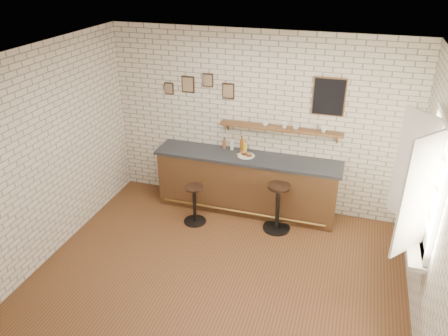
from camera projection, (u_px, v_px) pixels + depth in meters
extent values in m
plane|color=brown|center=(221.00, 271.00, 6.16)|extent=(5.00, 5.00, 0.00)
cube|color=#55381F|center=(247.00, 184.00, 7.42)|extent=(3.00, 0.58, 0.96)
cube|color=#2D333A|center=(247.00, 158.00, 7.19)|extent=(3.10, 0.62, 0.05)
cylinder|color=olive|center=(241.00, 212.00, 7.30)|extent=(2.79, 0.04, 0.04)
cylinder|color=white|center=(246.00, 156.00, 7.19)|extent=(0.28, 0.28, 0.01)
cylinder|color=#E7AE51|center=(250.00, 155.00, 7.18)|extent=(0.05, 0.05, 0.00)
cylinder|color=#E7AE51|center=(248.00, 156.00, 7.17)|extent=(0.05, 0.05, 0.00)
cylinder|color=#E7AE51|center=(241.00, 153.00, 7.27)|extent=(0.06, 0.06, 0.00)
cylinder|color=#E7AE51|center=(249.00, 154.00, 7.22)|extent=(0.06, 0.06, 0.00)
cylinder|color=#E7AE51|center=(239.00, 155.00, 7.17)|extent=(0.06, 0.06, 0.00)
cylinder|color=#E7AE51|center=(249.00, 155.00, 7.17)|extent=(0.04, 0.04, 0.00)
cylinder|color=#E7AE51|center=(245.00, 157.00, 7.13)|extent=(0.05, 0.05, 0.00)
cylinder|color=#E7AE51|center=(239.00, 156.00, 7.15)|extent=(0.04, 0.04, 0.00)
cylinder|color=#E7AE51|center=(237.00, 154.00, 7.23)|extent=(0.05, 0.05, 0.00)
cylinder|color=#E7AE51|center=(247.00, 157.00, 7.13)|extent=(0.06, 0.06, 0.00)
cylinder|color=#E7AE51|center=(241.00, 154.00, 7.23)|extent=(0.04, 0.04, 0.00)
cylinder|color=brown|center=(224.00, 145.00, 7.42)|extent=(0.06, 0.06, 0.15)
cylinder|color=brown|center=(224.00, 139.00, 7.38)|extent=(0.02, 0.02, 0.03)
cylinder|color=black|center=(224.00, 138.00, 7.37)|extent=(0.02, 0.02, 0.01)
cylinder|color=silver|center=(232.00, 145.00, 7.38)|extent=(0.06, 0.06, 0.17)
cylinder|color=silver|center=(232.00, 139.00, 7.33)|extent=(0.02, 0.02, 0.04)
cylinder|color=black|center=(232.00, 138.00, 7.32)|extent=(0.02, 0.02, 0.01)
cylinder|color=#8F4E17|center=(242.00, 145.00, 7.32)|extent=(0.07, 0.07, 0.21)
cylinder|color=#8F4E17|center=(242.00, 138.00, 7.26)|extent=(0.02, 0.02, 0.05)
cylinder|color=black|center=(242.00, 136.00, 7.25)|extent=(0.03, 0.03, 0.01)
cylinder|color=yellow|center=(245.00, 147.00, 7.32)|extent=(0.06, 0.06, 0.14)
cylinder|color=yellow|center=(245.00, 143.00, 7.28)|extent=(0.03, 0.03, 0.03)
cylinder|color=maroon|center=(245.00, 142.00, 7.27)|extent=(0.03, 0.03, 0.01)
cylinder|color=black|center=(195.00, 221.00, 7.26)|extent=(0.37, 0.37, 0.02)
cylinder|color=black|center=(194.00, 205.00, 7.12)|extent=(0.06, 0.06, 0.61)
cylinder|color=black|center=(194.00, 188.00, 6.98)|extent=(0.39, 0.39, 0.04)
cylinder|color=black|center=(276.00, 228.00, 7.08)|extent=(0.45, 0.45, 0.02)
cylinder|color=black|center=(278.00, 208.00, 6.91)|extent=(0.07, 0.07, 0.74)
cylinder|color=black|center=(279.00, 186.00, 6.74)|extent=(0.44, 0.44, 0.04)
cube|color=brown|center=(280.00, 129.00, 7.01)|extent=(2.00, 0.18, 0.04)
cube|color=brown|center=(228.00, 126.00, 7.34)|extent=(0.03, 0.04, 0.16)
cube|color=brown|center=(337.00, 138.00, 6.86)|extent=(0.03, 0.04, 0.16)
imported|color=white|center=(265.00, 123.00, 7.05)|extent=(0.15, 0.15, 0.09)
imported|color=white|center=(285.00, 125.00, 6.96)|extent=(0.14, 0.14, 0.09)
imported|color=white|center=(296.00, 127.00, 6.91)|extent=(0.13, 0.13, 0.09)
imported|color=white|center=(324.00, 130.00, 6.80)|extent=(0.13, 0.13, 0.09)
cube|color=black|center=(188.00, 84.00, 7.25)|extent=(0.22, 0.02, 0.28)
cube|color=black|center=(208.00, 80.00, 7.11)|extent=(0.18, 0.02, 0.22)
cube|color=black|center=(228.00, 91.00, 7.08)|extent=(0.20, 0.02, 0.26)
cube|color=black|center=(169.00, 88.00, 7.38)|extent=(0.16, 0.02, 0.20)
cube|color=black|center=(329.00, 97.00, 6.63)|extent=(0.46, 0.02, 0.56)
cube|color=white|center=(413.00, 236.00, 5.37)|extent=(0.20, 1.35, 0.06)
cube|color=white|center=(448.00, 122.00, 4.68)|extent=(0.05, 1.30, 0.06)
cube|color=white|center=(420.00, 237.00, 5.35)|extent=(0.05, 1.30, 0.06)
cube|color=white|center=(439.00, 210.00, 4.50)|extent=(0.05, 0.06, 1.50)
cube|color=white|center=(427.00, 162.00, 5.52)|extent=(0.05, 0.06, 1.50)
cube|color=white|center=(421.00, 194.00, 4.80)|extent=(0.40, 0.46, 1.46)
cube|color=white|center=(417.00, 171.00, 5.31)|extent=(0.40, 0.46, 1.46)
imported|color=tan|center=(412.00, 234.00, 5.35)|extent=(0.23, 0.25, 0.02)
imported|color=tan|center=(412.00, 231.00, 5.36)|extent=(0.23, 0.25, 0.02)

